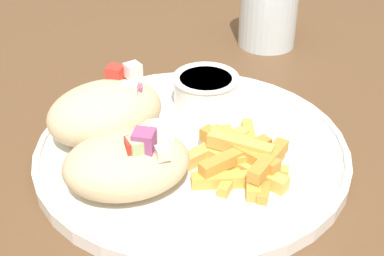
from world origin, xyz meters
name	(u,v)px	position (x,y,z in m)	size (l,w,h in m)	color
table	(177,201)	(0.00, 0.00, 0.65)	(1.31, 1.31, 0.71)	brown
plate	(192,149)	(0.01, -0.02, 0.72)	(0.30, 0.30, 0.02)	white
pita_sandwich_near	(128,163)	(-0.06, -0.06, 0.75)	(0.11, 0.09, 0.06)	beige
pita_sandwich_far	(106,112)	(-0.06, 0.02, 0.76)	(0.13, 0.10, 0.07)	beige
fries_pile	(242,157)	(0.04, -0.06, 0.74)	(0.10, 0.12, 0.03)	#E5B251
sauce_ramekin	(206,89)	(0.05, 0.05, 0.75)	(0.07, 0.07, 0.04)	white
water_glass	(268,10)	(0.19, 0.21, 0.76)	(0.08, 0.08, 0.11)	silver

